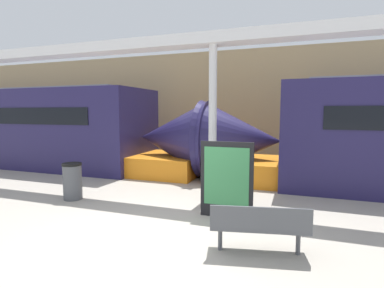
{
  "coord_description": "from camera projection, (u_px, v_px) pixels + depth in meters",
  "views": [
    {
      "loc": [
        2.37,
        -4.43,
        2.25
      ],
      "look_at": [
        -0.23,
        2.96,
        1.4
      ],
      "focal_mm": 28.0,
      "sensor_mm": 36.0,
      "label": 1
    }
  ],
  "objects": [
    {
      "name": "poster_board",
      "position": [
        226.0,
        180.0,
        6.29
      ],
      "size": [
        1.12,
        0.07,
        1.63
      ],
      "color": "black",
      "rests_on": "ground_plane"
    },
    {
      "name": "bench_near",
      "position": [
        259.0,
        225.0,
        4.68
      ],
      "size": [
        1.59,
        0.74,
        0.81
      ],
      "rotation": [
        0.0,
        0.0,
        0.21
      ],
      "color": "#4C4F54",
      "rests_on": "ground_plane"
    },
    {
      "name": "ground_plane",
      "position": [
        148.0,
        242.0,
        5.18
      ],
      "size": [
        60.0,
        60.0,
        0.0
      ],
      "primitive_type": "plane",
      "color": "#A8A093"
    },
    {
      "name": "support_column_near",
      "position": [
        213.0,
        123.0,
        7.63
      ],
      "size": [
        0.21,
        0.21,
        3.9
      ],
      "primitive_type": "cylinder",
      "color": "silver",
      "rests_on": "ground_plane"
    },
    {
      "name": "train_right",
      "position": [
        6.0,
        128.0,
        13.32
      ],
      "size": [
        18.72,
        2.93,
        3.2
      ],
      "color": "#231E4C",
      "rests_on": "ground_plane"
    },
    {
      "name": "trash_bin",
      "position": [
        72.0,
        181.0,
        7.68
      ],
      "size": [
        0.49,
        0.49,
        0.94
      ],
      "color": "#4C4F54",
      "rests_on": "ground_plane"
    },
    {
      "name": "station_wall",
      "position": [
        242.0,
        106.0,
        13.53
      ],
      "size": [
        56.0,
        0.2,
        5.0
      ],
      "primitive_type": "cube",
      "color": "tan",
      "rests_on": "ground_plane"
    },
    {
      "name": "canopy_beam",
      "position": [
        213.0,
        39.0,
        7.41
      ],
      "size": [
        28.0,
        0.6,
        0.28
      ],
      "primitive_type": "cube",
      "color": "silver",
      "rests_on": "support_column_near"
    }
  ]
}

